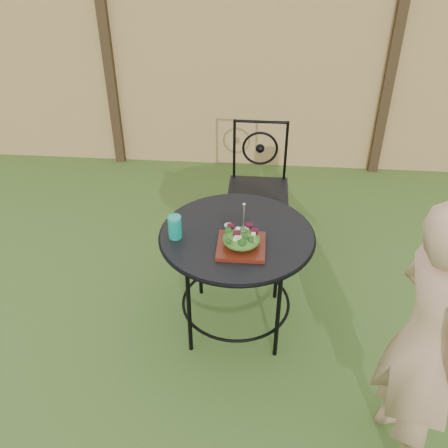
% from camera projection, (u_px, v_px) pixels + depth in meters
% --- Properties ---
extents(ground, '(60.00, 60.00, 0.00)m').
position_uv_depth(ground, '(229.00, 312.00, 3.41)').
color(ground, '#284B18').
rests_on(ground, ground).
extents(fence, '(8.00, 0.12, 1.90)m').
position_uv_depth(fence, '(247.00, 73.00, 4.67)').
color(fence, tan).
rests_on(fence, ground).
extents(patio_table, '(0.92, 0.92, 0.72)m').
position_uv_depth(patio_table, '(237.00, 252.00, 3.00)').
color(patio_table, black).
rests_on(patio_table, ground).
extents(patio_chair, '(0.46, 0.46, 0.95)m').
position_uv_depth(patio_chair, '(258.00, 183.00, 3.86)').
color(patio_chair, black).
rests_on(patio_chair, ground).
extents(diner, '(0.48, 0.61, 1.48)m').
position_uv_depth(diner, '(427.00, 343.00, 2.20)').
color(diner, tan).
rests_on(diner, ground).
extents(salad_plate, '(0.27, 0.27, 0.02)m').
position_uv_depth(salad_plate, '(241.00, 246.00, 2.80)').
color(salad_plate, '#411209').
rests_on(salad_plate, patio_table).
extents(salad, '(0.21, 0.21, 0.08)m').
position_uv_depth(salad, '(241.00, 239.00, 2.77)').
color(salad, '#235614').
rests_on(salad, salad_plate).
extents(fork, '(0.01, 0.01, 0.18)m').
position_uv_depth(fork, '(244.00, 219.00, 2.69)').
color(fork, silver).
rests_on(fork, salad).
extents(drinking_glass, '(0.08, 0.08, 0.14)m').
position_uv_depth(drinking_glass, '(175.00, 227.00, 2.85)').
color(drinking_glass, '#0D9B7E').
rests_on(drinking_glass, patio_table).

